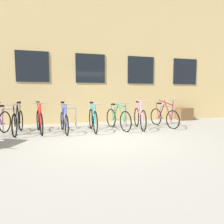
{
  "coord_description": "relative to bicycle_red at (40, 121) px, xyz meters",
  "views": [
    {
      "loc": [
        -1.04,
        -5.07,
        1.27
      ],
      "look_at": [
        0.6,
        1.6,
        0.61
      ],
      "focal_mm": 29.29,
      "sensor_mm": 36.0,
      "label": 1
    }
  ],
  "objects": [
    {
      "name": "planter_box",
      "position": [
        6.59,
        1.5,
        -0.1
      ],
      "size": [
        0.7,
        0.44,
        0.6
      ],
      "primitive_type": "cube",
      "color": "brown",
      "rests_on": "ground"
    },
    {
      "name": "bicycle_red",
      "position": [
        0.0,
        0.0,
        0.0
      ],
      "size": [
        0.54,
        1.65,
        1.05
      ],
      "color": "black",
      "rests_on": "ground"
    },
    {
      "name": "storefront_building",
      "position": [
        1.95,
        4.54,
        3.08
      ],
      "size": [
        28.0,
        5.41,
        6.96
      ],
      "color": "tan",
      "rests_on": "ground"
    },
    {
      "name": "bicycle_pink",
      "position": [
        3.53,
        -0.09,
        0.01
      ],
      "size": [
        0.44,
        1.77,
        1.08
      ],
      "color": "black",
      "rests_on": "ground"
    },
    {
      "name": "bicycle_blue",
      "position": [
        0.8,
        -0.12,
        -0.02
      ],
      "size": [
        0.44,
        1.65,
        1.04
      ],
      "color": "black",
      "rests_on": "ground"
    },
    {
      "name": "bicycle_teal",
      "position": [
        1.77,
        -0.11,
        0.01
      ],
      "size": [
        0.44,
        1.71,
        1.03
      ],
      "color": "black",
      "rests_on": "ground"
    },
    {
      "name": "bicycle_maroon",
      "position": [
        4.6,
        0.04,
        -0.01
      ],
      "size": [
        0.47,
        1.68,
        1.1
      ],
      "color": "black",
      "rests_on": "ground"
    },
    {
      "name": "bicycle_green",
      "position": [
        2.7,
        -0.03,
        -0.01
      ],
      "size": [
        0.57,
        1.75,
        1.0
      ],
      "color": "black",
      "rests_on": "ground"
    },
    {
      "name": "ground_plane",
      "position": [
        1.95,
        -1.35,
        -0.4
      ],
      "size": [
        42.0,
        42.0,
        0.0
      ],
      "primitive_type": "plane",
      "color": "gray"
    },
    {
      "name": "bike_rack",
      "position": [
        1.96,
        0.55,
        0.09
      ],
      "size": [
        6.54,
        0.05,
        0.8
      ],
      "color": "gray",
      "rests_on": "ground"
    },
    {
      "name": "bicycle_black",
      "position": [
        -0.67,
        0.05,
        -0.0
      ],
      "size": [
        0.44,
        1.77,
        1.05
      ],
      "color": "black",
      "rests_on": "ground"
    }
  ]
}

